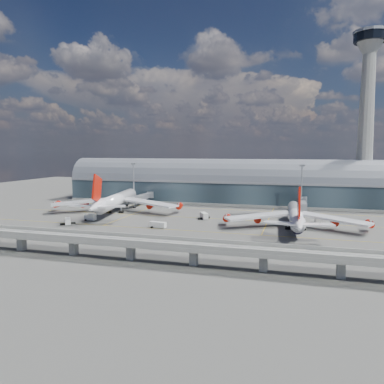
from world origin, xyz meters
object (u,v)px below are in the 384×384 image
(control_tower, at_px, (366,119))
(service_truck_3, at_px, (318,221))
(service_truck_2, at_px, (158,225))
(service_truck_4, at_px, (297,219))
(floodlight_mast_right, at_px, (302,187))
(cargo_train_1, at_px, (153,244))
(cargo_train_0, at_px, (73,235))
(airliner_right, at_px, (296,216))
(cargo_train_2, at_px, (337,258))
(floodlight_mast_left, at_px, (134,182))
(service_truck_5, at_px, (204,216))
(service_truck_1, at_px, (90,217))
(service_truck_0, at_px, (68,221))
(airliner_left, at_px, (116,200))

(control_tower, relative_size, service_truck_3, 15.22)
(service_truck_2, distance_m, service_truck_4, 64.71)
(floodlight_mast_right, distance_m, cargo_train_1, 106.84)
(service_truck_4, distance_m, cargo_train_0, 99.38)
(airliner_right, relative_size, cargo_train_2, 9.70)
(service_truck_4, bearing_deg, airliner_right, -107.28)
(cargo_train_1, bearing_deg, cargo_train_2, -94.21)
(floodlight_mast_left, xyz_separation_m, airliner_right, (97.71, -48.48, -8.25))
(service_truck_5, relative_size, cargo_train_0, 0.69)
(floodlight_mast_right, xyz_separation_m, service_truck_3, (7.34, -35.99, -11.99))
(service_truck_1, relative_size, service_truck_4, 1.00)
(control_tower, relative_size, floodlight_mast_right, 4.01)
(cargo_train_0, height_order, cargo_train_1, cargo_train_1)
(control_tower, height_order, service_truck_5, control_tower)
(cargo_train_2, bearing_deg, service_truck_1, 58.97)
(service_truck_0, xyz_separation_m, service_truck_3, (108.54, 31.74, 0.15))
(service_truck_1, height_order, service_truck_3, service_truck_3)
(service_truck_4, height_order, cargo_train_1, service_truck_4)
(service_truck_4, bearing_deg, cargo_train_2, -92.63)
(airliner_right, height_order, cargo_train_2, airliner_right)
(service_truck_1, relative_size, cargo_train_0, 0.55)
(service_truck_4, bearing_deg, cargo_train_1, -143.10)
(airliner_left, height_order, service_truck_2, airliner_left)
(service_truck_1, bearing_deg, control_tower, -53.29)
(cargo_train_2, bearing_deg, cargo_train_1, 78.78)
(floodlight_mast_left, bearing_deg, cargo_train_1, -61.68)
(airliner_left, distance_m, service_truck_3, 103.34)
(service_truck_3, bearing_deg, service_truck_5, 178.02)
(control_tower, bearing_deg, service_truck_1, -147.28)
(airliner_left, bearing_deg, airliner_right, -20.35)
(service_truck_2, bearing_deg, service_truck_5, -19.09)
(control_tower, height_order, floodlight_mast_right, control_tower)
(floodlight_mast_left, bearing_deg, service_truck_3, -18.53)
(service_truck_1, distance_m, service_truck_4, 97.55)
(control_tower, distance_m, floodlight_mast_right, 58.76)
(floodlight_mast_left, bearing_deg, control_tower, 11.72)
(cargo_train_2, bearing_deg, service_truck_2, 54.91)
(airliner_right, xyz_separation_m, cargo_train_2, (12.90, -44.16, -4.61))
(airliner_right, relative_size, service_truck_3, 9.67)
(floodlight_mast_left, bearing_deg, service_truck_4, -19.14)
(airliner_left, relative_size, service_truck_1, 13.70)
(service_truck_0, xyz_separation_m, service_truck_1, (4.68, 11.23, 0.07))
(service_truck_0, distance_m, cargo_train_2, 114.56)
(service_truck_1, xyz_separation_m, service_truck_5, (51.08, 19.27, 0.04))
(airliner_right, xyz_separation_m, service_truck_3, (9.63, 12.49, -3.74))
(airliner_right, distance_m, cargo_train_1, 65.59)
(service_truck_2, xyz_separation_m, service_truck_3, (66.63, 27.41, 0.24))
(service_truck_5, xyz_separation_m, cargo_train_0, (-38.94, -51.86, -0.75))
(airliner_right, xyz_separation_m, cargo_train_1, (-47.13, -45.39, -4.48))
(cargo_train_0, bearing_deg, service_truck_1, 23.98)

